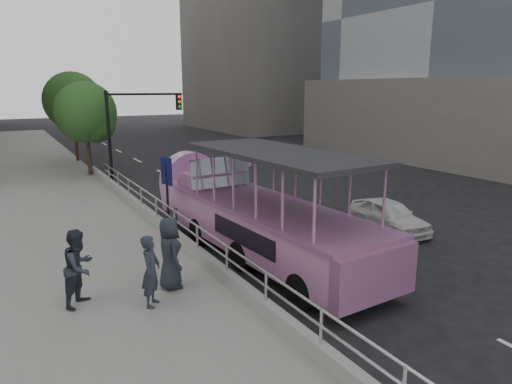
{
  "coord_description": "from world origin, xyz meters",
  "views": [
    {
      "loc": [
        -7.94,
        -12.08,
        5.31
      ],
      "look_at": [
        -0.27,
        1.51,
        1.75
      ],
      "focal_mm": 32.0,
      "sensor_mm": 36.0,
      "label": 1
    }
  ],
  "objects_px": {
    "pedestrian_far": "(170,253)",
    "traffic_signal": "(131,123)",
    "duck_boat": "(252,213)",
    "car": "(389,215)",
    "street_tree_near": "(88,115)",
    "pedestrian_near": "(151,271)",
    "pedestrian_mid": "(79,267)",
    "parking_sign": "(167,189)",
    "street_tree_far": "(75,103)"
  },
  "relations": [
    {
      "from": "pedestrian_far",
      "to": "traffic_signal",
      "type": "height_order",
      "value": "traffic_signal"
    },
    {
      "from": "duck_boat",
      "to": "pedestrian_far",
      "type": "height_order",
      "value": "duck_boat"
    },
    {
      "from": "car",
      "to": "street_tree_near",
      "type": "bearing_deg",
      "value": 122.48
    },
    {
      "from": "pedestrian_near",
      "to": "car",
      "type": "bearing_deg",
      "value": -43.08
    },
    {
      "from": "pedestrian_far",
      "to": "street_tree_near",
      "type": "xyz_separation_m",
      "value": [
        1.18,
        17.43,
        2.59
      ]
    },
    {
      "from": "pedestrian_mid",
      "to": "parking_sign",
      "type": "xyz_separation_m",
      "value": [
        3.63,
        4.34,
        0.63
      ]
    },
    {
      "from": "street_tree_near",
      "to": "pedestrian_far",
      "type": "bearing_deg",
      "value": -93.87
    },
    {
      "from": "parking_sign",
      "to": "car",
      "type": "bearing_deg",
      "value": -22.06
    },
    {
      "from": "pedestrian_near",
      "to": "street_tree_far",
      "type": "relative_size",
      "value": 0.27
    },
    {
      "from": "pedestrian_near",
      "to": "pedestrian_far",
      "type": "bearing_deg",
      "value": -9.62
    },
    {
      "from": "pedestrian_mid",
      "to": "traffic_signal",
      "type": "relative_size",
      "value": 0.36
    },
    {
      "from": "duck_boat",
      "to": "street_tree_far",
      "type": "height_order",
      "value": "street_tree_far"
    },
    {
      "from": "pedestrian_near",
      "to": "street_tree_far",
      "type": "height_order",
      "value": "street_tree_far"
    },
    {
      "from": "pedestrian_mid",
      "to": "street_tree_far",
      "type": "height_order",
      "value": "street_tree_far"
    },
    {
      "from": "pedestrian_far",
      "to": "street_tree_far",
      "type": "height_order",
      "value": "street_tree_far"
    },
    {
      "from": "traffic_signal",
      "to": "pedestrian_far",
      "type": "bearing_deg",
      "value": -101.22
    },
    {
      "from": "street_tree_near",
      "to": "street_tree_far",
      "type": "xyz_separation_m",
      "value": [
        0.2,
        6.0,
        0.49
      ]
    },
    {
      "from": "pedestrian_near",
      "to": "traffic_signal",
      "type": "relative_size",
      "value": 0.33
    },
    {
      "from": "duck_boat",
      "to": "street_tree_far",
      "type": "bearing_deg",
      "value": 95.62
    },
    {
      "from": "parking_sign",
      "to": "pedestrian_mid",
      "type": "bearing_deg",
      "value": -129.89
    },
    {
      "from": "car",
      "to": "pedestrian_far",
      "type": "bearing_deg",
      "value": -165.0
    },
    {
      "from": "car",
      "to": "traffic_signal",
      "type": "height_order",
      "value": "traffic_signal"
    },
    {
      "from": "traffic_signal",
      "to": "street_tree_far",
      "type": "relative_size",
      "value": 0.81
    },
    {
      "from": "pedestrian_near",
      "to": "pedestrian_mid",
      "type": "xyz_separation_m",
      "value": [
        -1.44,
        0.89,
        0.06
      ]
    },
    {
      "from": "pedestrian_mid",
      "to": "parking_sign",
      "type": "bearing_deg",
      "value": 3.33
    },
    {
      "from": "duck_boat",
      "to": "parking_sign",
      "type": "xyz_separation_m",
      "value": [
        -2.0,
        2.49,
        0.55
      ]
    },
    {
      "from": "pedestrian_mid",
      "to": "street_tree_near",
      "type": "bearing_deg",
      "value": 32.32
    },
    {
      "from": "duck_boat",
      "to": "parking_sign",
      "type": "relative_size",
      "value": 3.59
    },
    {
      "from": "pedestrian_mid",
      "to": "pedestrian_far",
      "type": "relative_size",
      "value": 0.99
    },
    {
      "from": "pedestrian_far",
      "to": "traffic_signal",
      "type": "relative_size",
      "value": 0.36
    },
    {
      "from": "pedestrian_far",
      "to": "street_tree_far",
      "type": "distance_m",
      "value": 23.67
    },
    {
      "from": "pedestrian_far",
      "to": "traffic_signal",
      "type": "xyz_separation_m",
      "value": [
        2.78,
        14.0,
        2.27
      ]
    },
    {
      "from": "car",
      "to": "pedestrian_near",
      "type": "height_order",
      "value": "pedestrian_near"
    },
    {
      "from": "car",
      "to": "pedestrian_near",
      "type": "distance_m",
      "value": 10.06
    },
    {
      "from": "pedestrian_near",
      "to": "traffic_signal",
      "type": "xyz_separation_m",
      "value": [
        3.49,
        14.73,
        2.34
      ]
    },
    {
      "from": "duck_boat",
      "to": "traffic_signal",
      "type": "relative_size",
      "value": 2.07
    },
    {
      "from": "traffic_signal",
      "to": "street_tree_near",
      "type": "relative_size",
      "value": 0.91
    },
    {
      "from": "duck_boat",
      "to": "traffic_signal",
      "type": "distance_m",
      "value": 12.21
    },
    {
      "from": "pedestrian_far",
      "to": "street_tree_near",
      "type": "distance_m",
      "value": 17.66
    },
    {
      "from": "street_tree_far",
      "to": "traffic_signal",
      "type": "bearing_deg",
      "value": -81.57
    },
    {
      "from": "car",
      "to": "street_tree_far",
      "type": "relative_size",
      "value": 0.55
    },
    {
      "from": "street_tree_near",
      "to": "car",
      "type": "bearing_deg",
      "value": -63.68
    },
    {
      "from": "traffic_signal",
      "to": "street_tree_far",
      "type": "height_order",
      "value": "street_tree_far"
    },
    {
      "from": "pedestrian_mid",
      "to": "street_tree_near",
      "type": "relative_size",
      "value": 0.32
    },
    {
      "from": "pedestrian_near",
      "to": "duck_boat",
      "type": "bearing_deg",
      "value": -22.27
    },
    {
      "from": "pedestrian_mid",
      "to": "street_tree_near",
      "type": "xyz_separation_m",
      "value": [
        3.33,
        17.27,
        2.6
      ]
    },
    {
      "from": "pedestrian_near",
      "to": "parking_sign",
      "type": "xyz_separation_m",
      "value": [
        2.19,
        5.23,
        0.7
      ]
    },
    {
      "from": "traffic_signal",
      "to": "car",
      "type": "bearing_deg",
      "value": -63.32
    },
    {
      "from": "pedestrian_mid",
      "to": "street_tree_far",
      "type": "bearing_deg",
      "value": 34.61
    },
    {
      "from": "car",
      "to": "parking_sign",
      "type": "xyz_separation_m",
      "value": [
        -7.62,
        3.09,
        1.25
      ]
    }
  ]
}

